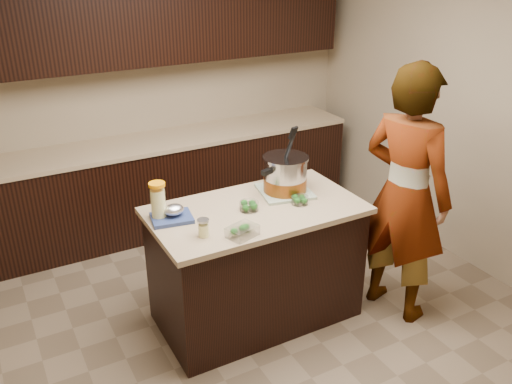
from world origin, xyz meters
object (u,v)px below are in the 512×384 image
lemonade_pitcher (158,203)px  person (405,195)px  stock_pot (285,176)px  island (256,264)px

lemonade_pitcher → person: bearing=-18.7°
stock_pot → person: 0.85m
lemonade_pitcher → person: (1.62, -0.55, -0.08)m
island → person: 1.17m
stock_pot → person: (0.67, -0.52, -0.09)m
island → person: size_ratio=0.77×
stock_pot → person: bearing=-53.8°
island → lemonade_pitcher: size_ratio=5.62×
island → lemonade_pitcher: bearing=166.8°
lemonade_pitcher → person: 1.71m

